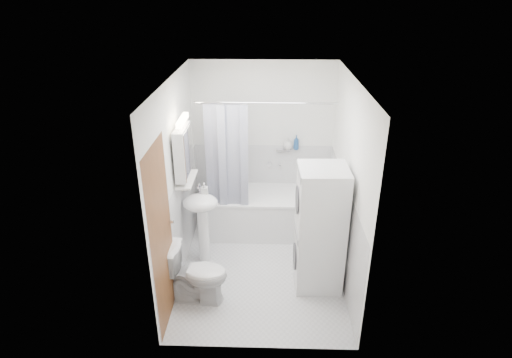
{
  "coord_description": "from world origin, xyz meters",
  "views": [
    {
      "loc": [
        0.07,
        -4.47,
        3.35
      ],
      "look_at": [
        -0.07,
        0.15,
        1.19
      ],
      "focal_mm": 30.0,
      "sensor_mm": 36.0,
      "label": 1
    }
  ],
  "objects_px": {
    "bathtub": "(265,211)",
    "toilet": "(196,274)",
    "washer_dryer": "(320,229)",
    "sink": "(201,213)"
  },
  "relations": [
    {
      "from": "sink",
      "to": "toilet",
      "type": "bearing_deg",
      "value": -87.43
    },
    {
      "from": "bathtub",
      "to": "washer_dryer",
      "type": "relative_size",
      "value": 1.04
    },
    {
      "from": "washer_dryer",
      "to": "toilet",
      "type": "distance_m",
      "value": 1.49
    },
    {
      "from": "bathtub",
      "to": "toilet",
      "type": "xyz_separation_m",
      "value": [
        -0.76,
        -1.5,
        0.02
      ]
    },
    {
      "from": "bathtub",
      "to": "washer_dryer",
      "type": "xyz_separation_m",
      "value": [
        0.63,
        -1.17,
        0.43
      ]
    },
    {
      "from": "sink",
      "to": "toilet",
      "type": "xyz_separation_m",
      "value": [
        0.03,
        -0.75,
        -0.36
      ]
    },
    {
      "from": "bathtub",
      "to": "sink",
      "type": "distance_m",
      "value": 1.16
    },
    {
      "from": "toilet",
      "to": "sink",
      "type": "bearing_deg",
      "value": 6.77
    },
    {
      "from": "sink",
      "to": "toilet",
      "type": "relative_size",
      "value": 1.47
    },
    {
      "from": "toilet",
      "to": "bathtub",
      "type": "bearing_deg",
      "value": -22.7
    }
  ]
}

